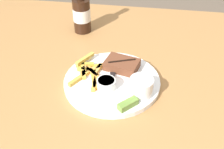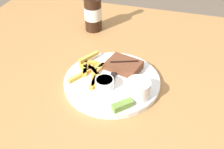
# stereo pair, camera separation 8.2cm
# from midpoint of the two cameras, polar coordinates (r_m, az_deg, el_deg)

# --- Properties ---
(dining_table) EXTENTS (1.38, 1.18, 0.76)m
(dining_table) POSITION_cam_midpoint_polar(r_m,az_deg,el_deg) (0.89, 2.64, -5.63)
(dining_table) COLOR #A87542
(dining_table) RESTS_ON ground_plane
(dinner_plate) EXTENTS (0.31, 0.31, 0.02)m
(dinner_plate) POSITION_cam_midpoint_polar(r_m,az_deg,el_deg) (0.84, 2.80, -1.66)
(dinner_plate) COLOR white
(dinner_plate) RESTS_ON dining_table
(steak_portion) EXTENTS (0.12, 0.10, 0.03)m
(steak_portion) POSITION_cam_midpoint_polar(r_m,az_deg,el_deg) (0.87, 5.35, 1.88)
(steak_portion) COLOR brown
(steak_portion) RESTS_ON dinner_plate
(fries_pile) EXTENTS (0.11, 0.18, 0.02)m
(fries_pile) POSITION_cam_midpoint_polar(r_m,az_deg,el_deg) (0.86, -1.92, 0.96)
(fries_pile) COLOR gold
(fries_pile) RESTS_ON dinner_plate
(coleslaw_cup) EXTENTS (0.07, 0.07, 0.06)m
(coleslaw_cup) POSITION_cam_midpoint_polar(r_m,az_deg,el_deg) (0.76, 8.85, -3.12)
(coleslaw_cup) COLOR white
(coleslaw_cup) RESTS_ON dinner_plate
(dipping_sauce_cup) EXTENTS (0.06, 0.06, 0.03)m
(dipping_sauce_cup) POSITION_cam_midpoint_polar(r_m,az_deg,el_deg) (0.79, 1.33, -1.99)
(dipping_sauce_cup) COLOR silver
(dipping_sauce_cup) RESTS_ON dinner_plate
(pickle_spear) EXTENTS (0.06, 0.06, 0.02)m
(pickle_spear) POSITION_cam_midpoint_polar(r_m,az_deg,el_deg) (0.73, 5.50, -6.85)
(pickle_spear) COLOR olive
(pickle_spear) RESTS_ON dinner_plate
(fork_utensil) EXTENTS (0.13, 0.03, 0.00)m
(fork_utensil) POSITION_cam_midpoint_polar(r_m,az_deg,el_deg) (0.84, -2.63, -0.45)
(fork_utensil) COLOR #B7B7BC
(fork_utensil) RESTS_ON dinner_plate
(knife_utensil) EXTENTS (0.03, 0.17, 0.01)m
(knife_utensil) POSITION_cam_midpoint_polar(r_m,az_deg,el_deg) (0.86, 3.11, 0.63)
(knife_utensil) COLOR #B7B7BC
(knife_utensil) RESTS_ON dinner_plate
(beer_bottle) EXTENTS (0.07, 0.07, 0.22)m
(beer_bottle) POSITION_cam_midpoint_polar(r_m,az_deg,el_deg) (1.10, -2.00, 13.35)
(beer_bottle) COLOR black
(beer_bottle) RESTS_ON dining_table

